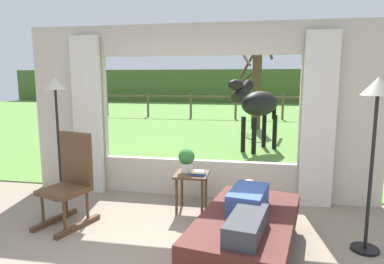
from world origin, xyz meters
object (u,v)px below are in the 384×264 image
floor_lamp_left (56,101)px  pasture_tree (256,85)px  recliner_sofa (247,234)px  horse (258,104)px  potted_plant (187,159)px  book_stack (198,173)px  floor_lamp_right (376,112)px  rocking_chair (70,180)px  reclining_person (248,207)px  side_table (192,180)px

floor_lamp_left → pasture_tree: 8.17m
recliner_sofa → horse: size_ratio=1.06×
recliner_sofa → potted_plant: (-0.85, 1.10, 0.48)m
book_stack → floor_lamp_right: 2.19m
floor_lamp_left → floor_lamp_right: 4.06m
recliner_sofa → rocking_chair: size_ratio=1.64×
reclining_person → book_stack: (-0.67, 1.02, 0.03)m
book_stack → horse: horse is taller
potted_plant → floor_lamp_left: bearing=178.5°
floor_lamp_right → floor_lamp_left: bearing=167.9°
book_stack → side_table: bearing=145.3°
rocking_chair → floor_lamp_left: bearing=145.7°
recliner_sofa → potted_plant: potted_plant is taller
floor_lamp_right → pasture_tree: pasture_tree is taller
side_table → floor_lamp_left: (-1.99, 0.11, 1.02)m
book_stack → floor_lamp_left: size_ratio=0.11×
floor_lamp_right → horse: 4.88m
recliner_sofa → book_stack: book_stack is taller
recliner_sofa → floor_lamp_right: bearing=24.3°
potted_plant → floor_lamp_left: floor_lamp_left is taller
potted_plant → horse: size_ratio=0.18×
floor_lamp_left → floor_lamp_right: (3.97, -0.85, -0.00)m
reclining_person → potted_plant: bearing=136.7°
recliner_sofa → reclining_person: bearing=-79.6°
side_table → horse: size_ratio=0.30×
side_table → potted_plant: potted_plant is taller
rocking_chair → floor_lamp_left: floor_lamp_left is taller
rocking_chair → potted_plant: bearing=45.3°
side_table → pasture_tree: pasture_tree is taller
floor_lamp_left → recliner_sofa: bearing=-22.7°
potted_plant → side_table: bearing=-36.9°
horse → book_stack: bearing=116.1°
book_stack → recliner_sofa: bearing=-55.5°
rocking_chair → horse: horse is taller
reclining_person → horse: bearing=99.2°
side_table → pasture_tree: 7.91m
reclining_person → pasture_tree: size_ratio=0.44×
horse → pasture_tree: pasture_tree is taller
side_table → horse: 4.17m
recliner_sofa → horse: bearing=99.1°
book_stack → rocking_chair: bearing=-158.7°
side_table → potted_plant: size_ratio=1.63×
reclining_person → horse: 5.14m
recliner_sofa → floor_lamp_right: floor_lamp_right is taller
floor_lamp_right → reclining_person: bearing=-163.9°
recliner_sofa → side_table: (-0.77, 1.04, 0.21)m
rocking_chair → side_table: (1.39, 0.64, -0.12)m
recliner_sofa → floor_lamp_left: floor_lamp_left is taller
rocking_chair → horse: 5.21m
potted_plant → floor_lamp_right: (2.06, -0.80, 0.74)m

